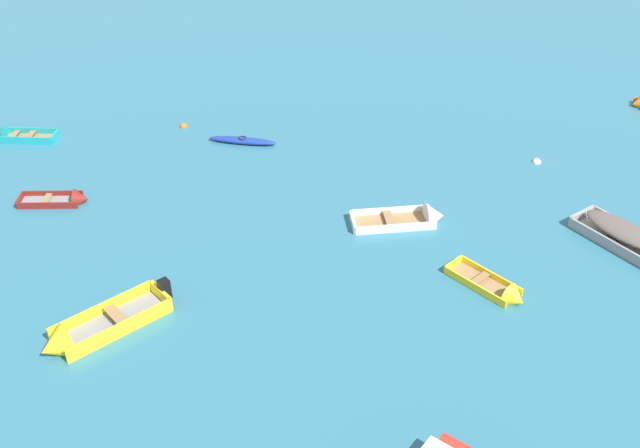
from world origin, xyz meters
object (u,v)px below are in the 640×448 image
rowboat_white_cluster_inner (418,218)px  mooring_buoy_between_boats_left (536,162)px  mooring_buoy_near_foreground (184,127)px  rowboat_grey_far_left (639,244)px  rowboat_turquoise_midfield_right (13,136)px  rowboat_yellow_far_right (86,333)px  kayak_deep_blue_near_camera (243,141)px  rowboat_yellow_near_right (502,292)px  rowboat_maroon_center (69,200)px

rowboat_white_cluster_inner → mooring_buoy_between_boats_left: (4.54, 5.99, -0.16)m
mooring_buoy_near_foreground → mooring_buoy_between_boats_left: (16.79, 0.50, 0.00)m
mooring_buoy_near_foreground → rowboat_grey_far_left: bearing=-15.2°
mooring_buoy_near_foreground → rowboat_white_cluster_inner: bearing=-24.1°
rowboat_grey_far_left → rowboat_white_cluster_inner: size_ratio=1.08×
rowboat_turquoise_midfield_right → rowboat_yellow_far_right: bearing=-48.9°
mooring_buoy_near_foreground → kayak_deep_blue_near_camera: bearing=-15.7°
rowboat_yellow_far_right → kayak_deep_blue_near_camera: bearing=87.5°
rowboat_turquoise_midfield_right → mooring_buoy_between_boats_left: 24.37m
rowboat_yellow_far_right → mooring_buoy_near_foreground: rowboat_yellow_far_right is taller
rowboat_turquoise_midfield_right → rowboat_grey_far_left: bearing=-4.9°
rowboat_yellow_far_right → mooring_buoy_between_boats_left: size_ratio=10.92×
rowboat_grey_far_left → rowboat_turquoise_midfield_right: rowboat_grey_far_left is taller
rowboat_yellow_near_right → rowboat_grey_far_left: size_ratio=0.73×
rowboat_white_cluster_inner → rowboat_yellow_near_right: bearing=-48.5°
rowboat_turquoise_midfield_right → rowboat_yellow_far_right: size_ratio=0.74×
rowboat_yellow_far_right → rowboat_yellow_near_right: bearing=22.7°
kayak_deep_blue_near_camera → rowboat_turquoise_midfield_right: (-10.68, -2.20, 0.02)m
rowboat_yellow_far_right → rowboat_white_cluster_inner: bearing=44.3°
mooring_buoy_between_boats_left → mooring_buoy_near_foreground: bearing=-178.3°
kayak_deep_blue_near_camera → rowboat_maroon_center: rowboat_maroon_center is taller
mooring_buoy_between_boats_left → rowboat_yellow_far_right: bearing=-132.6°
rowboat_white_cluster_inner → rowboat_yellow_far_right: size_ratio=0.91×
rowboat_yellow_near_right → mooring_buoy_between_boats_left: bearing=83.4°
rowboat_yellow_near_right → mooring_buoy_between_boats_left: size_ratio=7.85×
rowboat_grey_far_left → rowboat_white_cluster_inner: bearing=179.6°
rowboat_white_cluster_inner → rowboat_grey_far_left: bearing=-0.4°
rowboat_white_cluster_inner → rowboat_yellow_far_right: (-9.47, -9.24, 0.08)m
kayak_deep_blue_near_camera → rowboat_white_cluster_inner: 9.96m
rowboat_turquoise_midfield_right → rowboat_white_cluster_inner: bearing=-6.8°
rowboat_grey_far_left → mooring_buoy_near_foreground: rowboat_grey_far_left is taller
kayak_deep_blue_near_camera → rowboat_yellow_far_right: (-0.60, -13.78, 0.10)m
rowboat_maroon_center → mooring_buoy_near_foreground: 7.79m
rowboat_maroon_center → rowboat_white_cluster_inner: bearing=8.3°
rowboat_yellow_near_right → rowboat_yellow_far_right: bearing=-157.3°
kayak_deep_blue_near_camera → mooring_buoy_near_foreground: bearing=164.3°
kayak_deep_blue_near_camera → rowboat_maroon_center: 8.46m
rowboat_grey_far_left → mooring_buoy_near_foreground: (-20.46, 5.55, -0.34)m
rowboat_grey_far_left → rowboat_turquoise_midfield_right: bearing=175.1°
rowboat_yellow_far_right → rowboat_maroon_center: (-4.70, 7.18, -0.11)m
rowboat_yellow_far_right → mooring_buoy_near_foreground: size_ratio=11.62×
rowboat_turquoise_midfield_right → mooring_buoy_between_boats_left: rowboat_turquoise_midfield_right is taller
rowboat_yellow_near_right → rowboat_turquoise_midfield_right: bearing=164.9°
rowboat_yellow_near_right → rowboat_white_cluster_inner: bearing=131.5°
rowboat_yellow_near_right → rowboat_yellow_far_right: size_ratio=0.72×
rowboat_yellow_far_right → rowboat_turquoise_midfield_right: bearing=131.1°
rowboat_white_cluster_inner → mooring_buoy_between_boats_left: size_ratio=9.96×
rowboat_turquoise_midfield_right → mooring_buoy_between_boats_left: size_ratio=8.09×
rowboat_white_cluster_inner → rowboat_maroon_center: 14.32m
rowboat_maroon_center → mooring_buoy_between_boats_left: rowboat_maroon_center is taller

